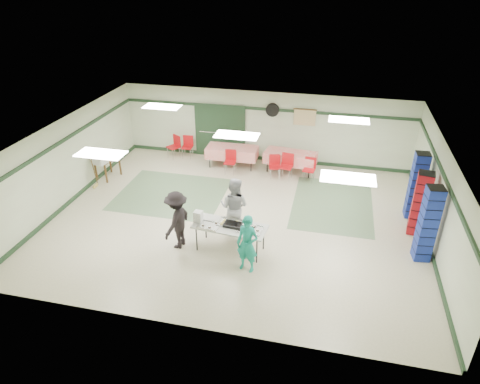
% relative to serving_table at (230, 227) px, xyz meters
% --- Properties ---
extents(floor, '(11.00, 11.00, 0.00)m').
position_rel_serving_table_xyz_m(floor, '(-0.19, 1.60, -0.72)').
color(floor, beige).
rests_on(floor, ground).
extents(ceiling, '(11.00, 11.00, 0.00)m').
position_rel_serving_table_xyz_m(ceiling, '(-0.19, 1.60, 1.98)').
color(ceiling, silver).
rests_on(ceiling, wall_back).
extents(wall_back, '(11.00, 0.00, 11.00)m').
position_rel_serving_table_xyz_m(wall_back, '(-0.19, 6.10, 0.63)').
color(wall_back, '#B6BEA2').
rests_on(wall_back, floor).
extents(wall_front, '(11.00, 0.00, 11.00)m').
position_rel_serving_table_xyz_m(wall_front, '(-0.19, -2.90, 0.63)').
color(wall_front, '#B6BEA2').
rests_on(wall_front, floor).
extents(wall_left, '(0.00, 9.00, 9.00)m').
position_rel_serving_table_xyz_m(wall_left, '(-5.69, 1.60, 0.63)').
color(wall_left, '#B6BEA2').
rests_on(wall_left, floor).
extents(wall_right, '(0.00, 9.00, 9.00)m').
position_rel_serving_table_xyz_m(wall_right, '(5.31, 1.60, 0.63)').
color(wall_right, '#B6BEA2').
rests_on(wall_right, floor).
extents(trim_back, '(11.00, 0.06, 0.10)m').
position_rel_serving_table_xyz_m(trim_back, '(-0.19, 6.07, 1.33)').
color(trim_back, '#1C351F').
rests_on(trim_back, wall_back).
extents(baseboard_back, '(11.00, 0.06, 0.12)m').
position_rel_serving_table_xyz_m(baseboard_back, '(-0.19, 6.07, -0.66)').
color(baseboard_back, '#1C351F').
rests_on(baseboard_back, floor).
extents(trim_left, '(0.06, 9.00, 0.10)m').
position_rel_serving_table_xyz_m(trim_left, '(-5.66, 1.60, 1.33)').
color(trim_left, '#1C351F').
rests_on(trim_left, wall_back).
extents(baseboard_left, '(0.06, 9.00, 0.12)m').
position_rel_serving_table_xyz_m(baseboard_left, '(-5.66, 1.60, -0.66)').
color(baseboard_left, '#1C351F').
rests_on(baseboard_left, floor).
extents(trim_right, '(0.06, 9.00, 0.10)m').
position_rel_serving_table_xyz_m(trim_right, '(5.28, 1.60, 1.33)').
color(trim_right, '#1C351F').
rests_on(trim_right, wall_back).
extents(baseboard_right, '(0.06, 9.00, 0.12)m').
position_rel_serving_table_xyz_m(baseboard_right, '(5.28, 1.60, -0.66)').
color(baseboard_right, '#1C351F').
rests_on(baseboard_right, floor).
extents(green_patch_a, '(3.50, 3.00, 0.01)m').
position_rel_serving_table_xyz_m(green_patch_a, '(-2.69, 2.60, -0.72)').
color(green_patch_a, '#5B7959').
rests_on(green_patch_a, floor).
extents(green_patch_b, '(2.50, 3.50, 0.01)m').
position_rel_serving_table_xyz_m(green_patch_b, '(2.61, 3.10, -0.72)').
color(green_patch_b, '#5B7959').
rests_on(green_patch_b, floor).
extents(double_door_left, '(0.90, 0.06, 2.10)m').
position_rel_serving_table_xyz_m(double_door_left, '(-2.39, 6.04, 0.33)').
color(double_door_left, '#969896').
rests_on(double_door_left, floor).
extents(double_door_right, '(0.90, 0.06, 2.10)m').
position_rel_serving_table_xyz_m(double_door_right, '(-1.44, 6.04, 0.33)').
color(double_door_right, '#969896').
rests_on(double_door_right, floor).
extents(door_frame, '(2.00, 0.03, 2.15)m').
position_rel_serving_table_xyz_m(door_frame, '(-1.92, 6.02, 0.33)').
color(door_frame, '#1C351F').
rests_on(door_frame, floor).
extents(wall_fan, '(0.50, 0.10, 0.50)m').
position_rel_serving_table_xyz_m(wall_fan, '(0.11, 6.04, 1.33)').
color(wall_fan, black).
rests_on(wall_fan, wall_back).
extents(scroll_banner, '(0.80, 0.02, 0.60)m').
position_rel_serving_table_xyz_m(scroll_banner, '(1.31, 6.04, 1.13)').
color(scroll_banner, '#DCC389').
rests_on(scroll_banner, wall_back).
extents(serving_table, '(2.01, 0.98, 0.76)m').
position_rel_serving_table_xyz_m(serving_table, '(0.00, 0.00, 0.00)').
color(serving_table, '#BABAB5').
rests_on(serving_table, floor).
extents(sheet_tray_right, '(0.67, 0.53, 0.02)m').
position_rel_serving_table_xyz_m(sheet_tray_right, '(0.55, -0.06, 0.05)').
color(sheet_tray_right, silver).
rests_on(sheet_tray_right, serving_table).
extents(sheet_tray_mid, '(0.65, 0.52, 0.02)m').
position_rel_serving_table_xyz_m(sheet_tray_mid, '(-0.04, 0.11, 0.05)').
color(sheet_tray_mid, silver).
rests_on(sheet_tray_mid, serving_table).
extents(sheet_tray_left, '(0.59, 0.47, 0.02)m').
position_rel_serving_table_xyz_m(sheet_tray_left, '(-0.55, -0.13, 0.05)').
color(sheet_tray_left, silver).
rests_on(sheet_tray_left, serving_table).
extents(baking_pan, '(0.51, 0.35, 0.08)m').
position_rel_serving_table_xyz_m(baking_pan, '(0.08, 0.01, 0.08)').
color(baking_pan, black).
rests_on(baking_pan, serving_table).
extents(foam_box_stack, '(0.24, 0.22, 0.30)m').
position_rel_serving_table_xyz_m(foam_box_stack, '(-0.88, 0.04, 0.19)').
color(foam_box_stack, white).
rests_on(foam_box_stack, serving_table).
extents(volunteer_teal, '(0.63, 0.48, 1.54)m').
position_rel_serving_table_xyz_m(volunteer_teal, '(0.62, -0.71, 0.05)').
color(volunteer_teal, '#14907E').
rests_on(volunteer_teal, floor).
extents(volunteer_grey, '(0.95, 0.79, 1.75)m').
position_rel_serving_table_xyz_m(volunteer_grey, '(-0.08, 0.79, 0.16)').
color(volunteer_grey, '#96969B').
rests_on(volunteer_grey, floor).
extents(volunteer_dark, '(0.79, 1.16, 1.66)m').
position_rel_serving_table_xyz_m(volunteer_dark, '(-1.42, -0.14, 0.11)').
color(volunteer_dark, black).
rests_on(volunteer_dark, floor).
extents(dining_table_a, '(1.95, 1.05, 0.77)m').
position_rel_serving_table_xyz_m(dining_table_a, '(0.95, 5.24, -0.15)').
color(dining_table_a, red).
rests_on(dining_table_a, floor).
extents(dining_table_b, '(1.92, 0.88, 0.77)m').
position_rel_serving_table_xyz_m(dining_table_b, '(-1.25, 5.24, -0.15)').
color(dining_table_b, red).
rests_on(dining_table_b, floor).
extents(chair_a, '(0.49, 0.49, 0.93)m').
position_rel_serving_table_xyz_m(chair_a, '(0.90, 4.68, -0.15)').
color(chair_a, '#B60E17').
rests_on(chair_a, floor).
extents(chair_b, '(0.47, 0.47, 0.84)m').
position_rel_serving_table_xyz_m(chair_b, '(0.47, 4.67, -0.21)').
color(chair_b, '#B60E17').
rests_on(chair_b, floor).
extents(chair_c, '(0.45, 0.45, 0.85)m').
position_rel_serving_table_xyz_m(chair_c, '(1.71, 4.68, -0.20)').
color(chair_c, '#B60E17').
rests_on(chair_c, floor).
extents(chair_d, '(0.43, 0.43, 0.87)m').
position_rel_serving_table_xyz_m(chair_d, '(-1.17, 4.68, -0.19)').
color(chair_d, '#B60E17').
rests_on(chair_d, floor).
extents(chair_loose_a, '(0.42, 0.42, 0.87)m').
position_rel_serving_table_xyz_m(chair_loose_a, '(-3.16, 5.69, -0.19)').
color(chair_loose_a, '#B60E17').
rests_on(chair_loose_a, floor).
extents(chair_loose_b, '(0.59, 0.59, 0.91)m').
position_rel_serving_table_xyz_m(chair_loose_b, '(-3.62, 5.52, -0.16)').
color(chair_loose_b, '#B60E17').
rests_on(chair_loose_b, floor).
extents(crate_stack_blue_a, '(0.42, 0.42, 2.09)m').
position_rel_serving_table_xyz_m(crate_stack_blue_a, '(4.96, 2.92, 0.33)').
color(crate_stack_blue_a, navy).
rests_on(crate_stack_blue_a, floor).
extents(crate_stack_red, '(0.47, 0.47, 1.90)m').
position_rel_serving_table_xyz_m(crate_stack_red, '(4.96, 2.00, 0.23)').
color(crate_stack_red, maroon).
rests_on(crate_stack_red, floor).
extents(crate_stack_blue_b, '(0.45, 0.45, 2.11)m').
position_rel_serving_table_xyz_m(crate_stack_blue_b, '(4.96, 0.76, 0.34)').
color(crate_stack_blue_b, navy).
rests_on(crate_stack_blue_b, floor).
extents(printer_table, '(0.77, 1.00, 0.74)m').
position_rel_serving_table_xyz_m(printer_table, '(-5.34, 3.29, -0.08)').
color(printer_table, brown).
rests_on(printer_table, floor).
extents(office_printer, '(0.52, 0.48, 0.35)m').
position_rel_serving_table_xyz_m(office_printer, '(-5.34, 2.85, 0.20)').
color(office_printer, '#B8B7B3').
rests_on(office_printer, printer_table).
extents(broom, '(0.04, 0.22, 1.34)m').
position_rel_serving_table_xyz_m(broom, '(-5.42, 2.52, -0.02)').
color(broom, brown).
rests_on(broom, floor).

